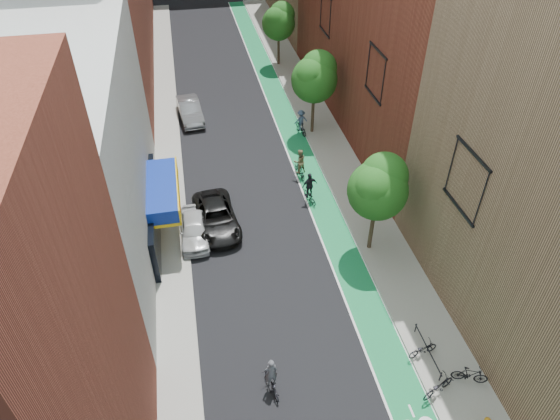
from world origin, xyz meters
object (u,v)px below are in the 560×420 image
cyclist_lane_near (300,165)px  cyclist_lane_mid (310,190)px  parked_car_white (194,229)px  cyclist_lane_far (301,123)px  parked_car_silver (190,110)px  cyclist_lead (271,380)px  parked_car_black (216,217)px

cyclist_lane_near → cyclist_lane_mid: bearing=78.5°
parked_car_white → cyclist_lane_far: (9.30, 11.08, 0.16)m
parked_car_silver → cyclist_lane_near: (7.15, -10.07, 0.14)m
parked_car_white → cyclist_lane_far: 14.46m
cyclist_lane_mid → parked_car_white: bearing=0.9°
cyclist_lane_near → cyclist_lane_mid: 2.95m
parked_car_white → cyclist_lead: (2.73, -11.05, -0.02)m
parked_car_white → cyclist_lane_mid: cyclist_lane_mid is taller
parked_car_black → parked_car_silver: size_ratio=1.08×
cyclist_lead → cyclist_lane_far: (6.57, 22.13, 0.19)m
parked_car_white → cyclist_lane_near: size_ratio=1.94×
parked_car_black → cyclist_lane_near: cyclist_lane_near is taller
cyclist_lead → cyclist_lane_near: size_ratio=0.94×
cyclist_lane_near → cyclist_lane_far: bearing=-115.7°
parked_car_black → cyclist_lane_near: bearing=29.1°
parked_car_white → cyclist_lane_near: (7.80, 5.14, 0.23)m
parked_car_black → parked_car_silver: (-0.79, 14.39, 0.07)m
cyclist_lane_near → cyclist_lane_mid: (0.00, -2.95, -0.06)m
parked_car_white → cyclist_lead: size_ratio=2.06×
parked_car_white → parked_car_black: size_ratio=0.79×
parked_car_black → cyclist_lane_near: 7.69m
parked_car_white → cyclist_lane_near: 9.35m
parked_car_black → cyclist_lead: (1.29, -11.88, -0.04)m
cyclist_lead → cyclist_lane_far: cyclist_lead is taller
cyclist_lane_far → parked_car_white: bearing=37.9°
parked_car_black → parked_car_silver: 14.41m
parked_car_black → cyclist_lane_mid: size_ratio=2.43×
cyclist_lane_near → parked_car_white: bearing=21.9°
parked_car_white → parked_car_black: bearing=30.5°
cyclist_lane_mid → cyclist_lane_far: (1.50, 8.88, -0.01)m
parked_car_white → cyclist_lane_mid: bearing=16.5°
parked_car_silver → cyclist_lead: bearing=-91.4°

